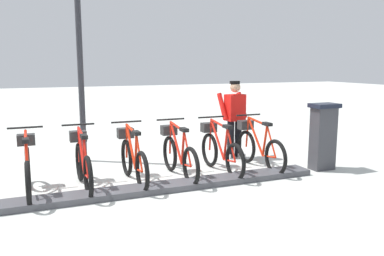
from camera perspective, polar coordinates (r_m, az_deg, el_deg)
The scene contains 11 objects.
ground_plane at distance 6.46m, azimuth -5.34°, elevation -9.04°, with size 60.00×60.00×0.00m, color silver.
dock_rail_base at distance 6.45m, azimuth -5.35°, elevation -8.62°, with size 0.44×5.80×0.10m, color #47474C.
payment_kiosk at distance 7.98m, azimuth 18.34°, elevation -1.02°, with size 0.36×0.52×1.28m.
bike_docked_0 at distance 7.84m, azimuth 9.49°, elevation -2.61°, with size 1.72×0.54×1.02m.
bike_docked_1 at distance 7.44m, azimuth 4.03°, elevation -3.15°, with size 1.72×0.54×1.02m.
bike_docked_2 at distance 7.11m, azimuth -2.00°, elevation -3.71°, with size 1.72×0.54×1.02m.
bike_docked_3 at distance 6.87m, azimuth -8.54°, elevation -4.27°, with size 1.72×0.54×1.02m.
bike_docked_4 at distance 6.73m, azimuth -15.47°, elevation -4.80°, with size 1.72×0.54×1.02m.
bike_docked_5 at distance 6.69m, azimuth -22.59°, elevation -5.27°, with size 1.72×0.54×1.02m.
worker_near_rack at distance 8.53m, azimuth 6.14°, elevation 1.68°, with size 0.49×0.66×1.66m.
lamp_post at distance 8.45m, azimuth -15.97°, elevation 12.49°, with size 0.32×0.32×3.89m.
Camera 1 is at (-5.87, 1.79, 2.03)m, focal length 37.03 mm.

